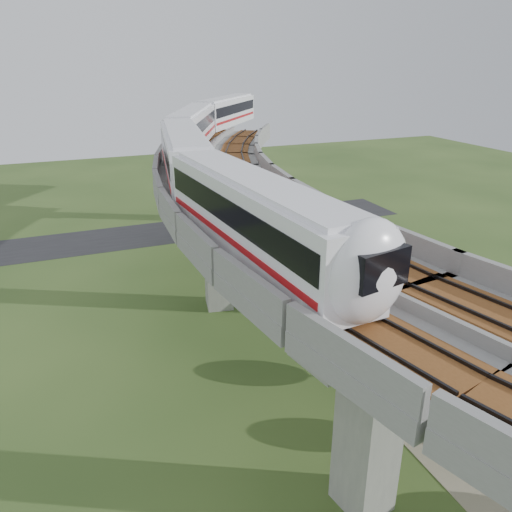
% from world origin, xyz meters
% --- Properties ---
extents(ground, '(160.00, 160.00, 0.00)m').
position_xyz_m(ground, '(0.00, 0.00, 0.00)').
color(ground, '#324E1F').
rests_on(ground, ground).
extents(dirt_lot, '(18.00, 26.00, 0.04)m').
position_xyz_m(dirt_lot, '(14.00, -2.00, 0.02)').
color(dirt_lot, gray).
rests_on(dirt_lot, ground).
extents(asphalt_road, '(60.00, 8.00, 0.03)m').
position_xyz_m(asphalt_road, '(0.00, 30.00, 0.01)').
color(asphalt_road, '#232326').
rests_on(asphalt_road, ground).
extents(viaduct, '(19.58, 73.98, 11.40)m').
position_xyz_m(viaduct, '(3.84, 0.00, 9.05)').
color(viaduct, '#99968E').
rests_on(viaduct, ground).
extents(metro_train, '(21.13, 58.78, 3.64)m').
position_xyz_m(metro_train, '(2.76, 16.81, 12.31)').
color(metro_train, white).
rests_on(metro_train, ground).
extents(fence, '(3.87, 38.73, 1.50)m').
position_xyz_m(fence, '(9.75, 0.00, 0.75)').
color(fence, '#2D382D').
rests_on(fence, ground).
extents(tree_0, '(2.21, 2.21, 2.60)m').
position_xyz_m(tree_0, '(11.65, 23.59, 1.65)').
color(tree_0, '#382314').
rests_on(tree_0, ground).
extents(tree_1, '(1.93, 1.93, 2.62)m').
position_xyz_m(tree_1, '(9.15, 15.32, 1.79)').
color(tree_1, '#382314').
rests_on(tree_1, ground).
extents(tree_2, '(2.36, 2.36, 2.97)m').
position_xyz_m(tree_2, '(7.25, 7.19, 1.97)').
color(tree_2, '#382314').
rests_on(tree_2, ground).
extents(tree_3, '(2.80, 2.80, 3.61)m').
position_xyz_m(tree_3, '(6.12, -2.45, 2.41)').
color(tree_3, '#382314').
rests_on(tree_3, ground).
extents(tree_4, '(2.57, 2.57, 3.52)m').
position_xyz_m(tree_4, '(7.05, -8.88, 2.43)').
color(tree_4, '#382314').
rests_on(tree_4, ground).
extents(car_white, '(1.65, 3.87, 1.30)m').
position_xyz_m(car_white, '(14.93, -4.14, 0.69)').
color(car_white, silver).
rests_on(car_white, dirt_lot).
extents(car_red, '(3.82, 2.82, 1.20)m').
position_xyz_m(car_red, '(13.15, -4.36, 0.64)').
color(car_red, '#A92E0F').
rests_on(car_red, dirt_lot).
extents(car_dark, '(4.82, 2.21, 1.37)m').
position_xyz_m(car_dark, '(16.52, 3.63, 0.72)').
color(car_dark, black).
rests_on(car_dark, dirt_lot).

